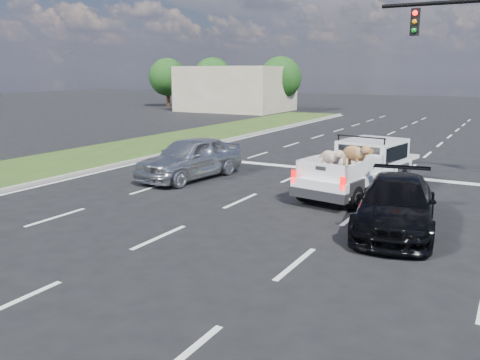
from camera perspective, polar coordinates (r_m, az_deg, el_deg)
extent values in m
plane|color=black|center=(11.33, -1.99, -7.82)|extent=(160.00, 160.00, 0.00)
cube|color=silver|center=(18.95, -6.27, 0.27)|extent=(0.12, 60.00, 0.01)
cube|color=silver|center=(17.21, 3.30, -0.88)|extent=(0.12, 60.00, 0.01)
cube|color=silver|center=(16.05, 14.64, -2.21)|extent=(0.12, 60.00, 0.01)
cube|color=silver|center=(21.17, -14.15, 1.21)|extent=(0.15, 60.00, 0.01)
cube|color=silver|center=(20.27, 12.72, 0.81)|extent=(17.00, 0.45, 0.01)
cube|color=#224214|center=(23.07, -19.07, 1.90)|extent=(5.00, 60.00, 0.10)
cube|color=gray|center=(21.33, -14.65, 1.44)|extent=(0.15, 60.00, 0.14)
cube|color=black|center=(20.05, 19.06, 16.42)|extent=(0.30, 0.18, 0.95)
sphere|color=#FF070A|center=(19.97, 19.06, 17.31)|extent=(0.18, 0.18, 0.18)
cube|color=#C4B496|center=(51.86, -0.47, 10.21)|extent=(10.00, 8.00, 4.40)
cylinder|color=#332114|center=(59.07, -8.07, 9.23)|extent=(0.44, 0.44, 2.16)
sphere|color=#10350E|center=(59.00, -8.14, 11.38)|extent=(4.20, 4.20, 4.20)
cylinder|color=#332114|center=(55.67, -3.07, 9.16)|extent=(0.44, 0.44, 2.16)
sphere|color=#10350E|center=(55.60, -3.10, 11.45)|extent=(4.20, 4.20, 4.20)
cylinder|color=#332114|center=(51.87, 4.54, 8.93)|extent=(0.44, 0.44, 2.16)
sphere|color=#10350E|center=(51.80, 4.58, 11.39)|extent=(4.20, 4.20, 4.20)
cylinder|color=black|center=(15.48, 7.30, -1.11)|extent=(0.37, 0.74, 0.70)
cylinder|color=black|center=(14.73, 12.65, -1.98)|extent=(0.37, 0.74, 0.70)
cylinder|color=black|center=(18.43, 12.87, 0.80)|extent=(0.37, 0.74, 0.70)
cylinder|color=black|center=(17.81, 17.53, 0.15)|extent=(0.37, 0.74, 0.70)
cube|color=white|center=(16.57, 12.89, 0.47)|extent=(2.56, 5.13, 0.48)
cube|color=white|center=(17.49, 14.65, 3.11)|extent=(2.04, 2.38, 0.80)
cube|color=black|center=(16.54, 13.16, 2.79)|extent=(1.42, 0.27, 0.57)
cylinder|color=black|center=(16.58, 13.43, 4.73)|extent=(1.65, 0.32, 0.05)
cube|color=black|center=(15.57, 11.17, 0.61)|extent=(2.02, 2.60, 0.06)
cube|color=white|center=(15.89, 8.69, 1.92)|extent=(0.47, 2.34, 0.48)
cube|color=white|center=(15.18, 13.84, 1.23)|extent=(0.47, 2.34, 0.48)
cube|color=white|center=(14.53, 9.11, 0.96)|extent=(1.64, 0.35, 0.48)
cube|color=#F20507|center=(14.80, 6.07, 0.41)|extent=(0.16, 0.08, 0.37)
cube|color=#F20507|center=(14.04, 11.48, -0.41)|extent=(0.16, 0.08, 0.37)
cube|color=black|center=(14.56, 8.77, -1.62)|extent=(1.80, 0.57, 0.28)
imported|color=#B6B9BE|center=(18.71, -5.60, 2.52)|extent=(2.38, 4.73, 1.54)
imported|color=black|center=(13.06, 17.10, -2.65)|extent=(2.50, 4.74, 1.31)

